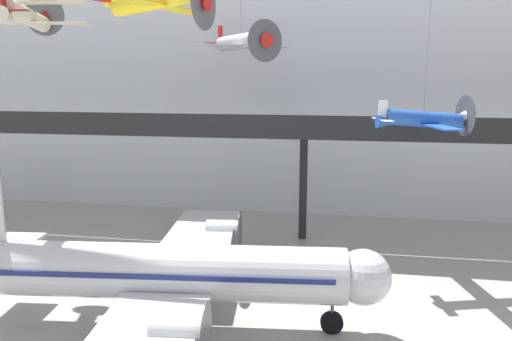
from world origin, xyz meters
name	(u,v)px	position (x,y,z in m)	size (l,w,h in m)	color
hangar_back_wall	(312,83)	(0.00, 32.14, 13.63)	(140.00, 3.00, 27.27)	silver
mezzanine_walkway	(303,134)	(0.00, 21.67, 9.59)	(110.00, 3.20, 11.30)	black
airliner_silver_main	(158,272)	(-6.97, 5.12, 3.41)	(26.93, 30.71, 9.58)	silver
suspended_plane_silver_racer	(241,42)	(-5.92, 24.48, 17.41)	(8.41, 8.39, 7.81)	silver
suspended_plane_blue_trainer	(423,119)	(8.86, 16.14, 11.45)	(6.87, 8.24, 12.84)	#1E4CAD
suspended_plane_cream_biplane	(26,15)	(-17.85, 11.03, 18.48)	(8.20, 6.74, 6.06)	beige
suspended_plane_yellow_lowwing	(156,0)	(-5.72, 2.97, 18.05)	(5.76, 6.97, 6.81)	yellow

